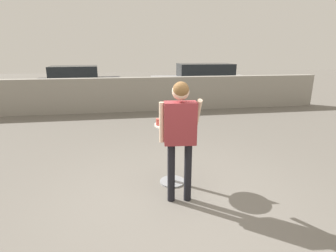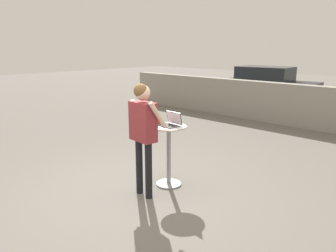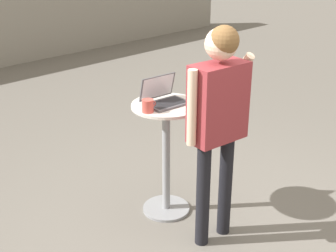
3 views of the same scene
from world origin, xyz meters
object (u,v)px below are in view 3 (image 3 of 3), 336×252
Objects in this scene: cafe_table at (166,148)px; laptop at (164,97)px; standing_person at (218,109)px; coffee_mug at (148,106)px.

cafe_table is 2.83× the size of laptop.
cafe_table is at bearing -97.17° from laptop.
standing_person reaches higher than cafe_table.
laptop is 2.76× the size of coffee_mug.
coffee_mug reaches higher than cafe_table.
cafe_table is at bearing 7.23° from coffee_mug.
cafe_table is 0.58× the size of standing_person.
laptop is 0.60m from standing_person.
standing_person reaches higher than laptop.
standing_person is (-0.00, -0.57, 0.52)m from cafe_table.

